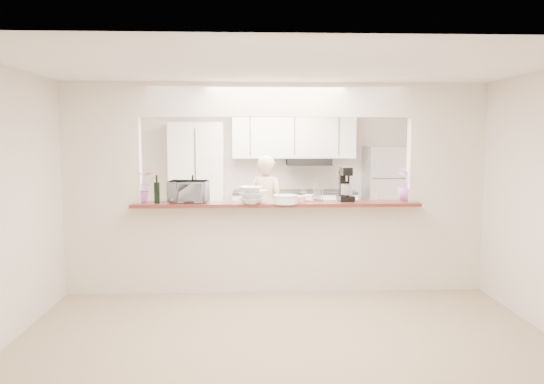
{
  "coord_description": "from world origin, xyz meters",
  "views": [
    {
      "loc": [
        -0.32,
        -6.31,
        1.87
      ],
      "look_at": [
        -0.03,
        0.3,
        1.18
      ],
      "focal_mm": 35.0,
      "sensor_mm": 36.0,
      "label": 1
    }
  ],
  "objects": [
    {
      "name": "wine_bottle_b",
      "position": [
        -1.0,
        0.07,
        1.22
      ],
      "size": [
        0.06,
        0.06,
        0.32
      ],
      "color": "black",
      "rests_on": "bar_counter"
    },
    {
      "name": "red_bowl",
      "position": [
        0.2,
        0.08,
        1.12
      ],
      "size": [
        0.14,
        0.14,
        0.06
      ],
      "primitive_type": "cylinder",
      "color": "maroon",
      "rests_on": "bar_counter"
    },
    {
      "name": "tile_overlay",
      "position": [
        0.0,
        1.55,
        0.01
      ],
      "size": [
        5.0,
        2.9,
        0.01
      ],
      "primitive_type": "cube",
      "color": "beige",
      "rests_on": "floor"
    },
    {
      "name": "person",
      "position": [
        -0.06,
        1.64,
        0.79
      ],
      "size": [
        0.69,
        0.61,
        1.58
      ],
      "primitive_type": "imported",
      "rotation": [
        0.0,
        0.0,
        2.64
      ],
      "color": "tan",
      "rests_on": "floor"
    },
    {
      "name": "refrigerator",
      "position": [
        2.05,
        2.65,
        0.85
      ],
      "size": [
        0.75,
        0.7,
        1.7
      ],
      "primitive_type": "cube",
      "color": "#A5A5AA",
      "rests_on": "floor"
    },
    {
      "name": "wine_bottle_a",
      "position": [
        -1.4,
        -0.1,
        1.22
      ],
      "size": [
        0.07,
        0.07,
        0.33
      ],
      "color": "black",
      "rests_on": "bar_counter"
    },
    {
      "name": "kitchen_cabinets",
      "position": [
        -0.19,
        2.72,
        0.97
      ],
      "size": [
        3.15,
        0.62,
        2.25
      ],
      "color": "silver",
      "rests_on": "floor"
    },
    {
      "name": "flower_right",
      "position": [
        1.6,
        0.05,
        1.29
      ],
      "size": [
        0.28,
        0.28,
        0.4
      ],
      "primitive_type": "imported",
      "rotation": [
        0.0,
        0.0,
        0.32
      ],
      "color": "#AA64BB",
      "rests_on": "bar_counter"
    },
    {
      "name": "tan_bowl",
      "position": [
        0.28,
        -0.03,
        1.13
      ],
      "size": [
        0.15,
        0.15,
        0.07
      ],
      "primitive_type": "cylinder",
      "color": "#C6B38B",
      "rests_on": "bar_counter"
    },
    {
      "name": "toaster_oven",
      "position": [
        -1.04,
        0.01,
        1.22
      ],
      "size": [
        0.49,
        0.35,
        0.25
      ],
      "primitive_type": "imported",
      "rotation": [
        0.0,
        0.0,
        -0.09
      ],
      "color": "#9C9CA1",
      "rests_on": "bar_counter"
    },
    {
      "name": "partition",
      "position": [
        0.0,
        0.0,
        1.48
      ],
      "size": [
        5.0,
        0.15,
        2.5
      ],
      "color": "silver",
      "rests_on": "floor"
    },
    {
      "name": "plate_stack_a",
      "position": [
        -0.25,
        0.03,
        1.16
      ],
      "size": [
        0.3,
        0.3,
        0.14
      ],
      "color": "white",
      "rests_on": "bar_counter"
    },
    {
      "name": "stand_mixer",
      "position": [
        0.85,
        0.06,
        1.27
      ],
      "size": [
        0.19,
        0.29,
        0.41
      ],
      "color": "black",
      "rests_on": "bar_counter"
    },
    {
      "name": "flower_left",
      "position": [
        -1.6,
        0.05,
        1.27
      ],
      "size": [
        0.33,
        0.29,
        0.36
      ],
      "primitive_type": "imported",
      "rotation": [
        0.0,
        0.0,
        -0.01
      ],
      "color": "pink",
      "rests_on": "bar_counter"
    },
    {
      "name": "plate_stack_b",
      "position": [
        0.1,
        -0.19,
        1.14
      ],
      "size": [
        0.29,
        0.29,
        0.1
      ],
      "color": "white",
      "rests_on": "bar_counter"
    },
    {
      "name": "bar_counter",
      "position": [
        0.0,
        -0.0,
        0.58
      ],
      "size": [
        3.4,
        0.38,
        1.09
      ],
      "color": "silver",
      "rests_on": "floor"
    },
    {
      "name": "serving_bowls",
      "position": [
        -0.3,
        -0.17,
        1.19
      ],
      "size": [
        0.34,
        0.34,
        0.2
      ],
      "primitive_type": "imported",
      "rotation": [
        0.0,
        0.0,
        -0.36
      ],
      "color": "white",
      "rests_on": "bar_counter"
    },
    {
      "name": "floor",
      "position": [
        0.0,
        0.0,
        0.0
      ],
      "size": [
        6.0,
        6.0,
        0.0
      ],
      "primitive_type": "plane",
      "color": "tan",
      "rests_on": "ground"
    },
    {
      "name": "utensil_caddy",
      "position": [
        0.45,
        0.05,
        1.18
      ],
      "size": [
        0.27,
        0.22,
        0.22
      ],
      "color": "silver",
      "rests_on": "bar_counter"
    }
  ]
}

